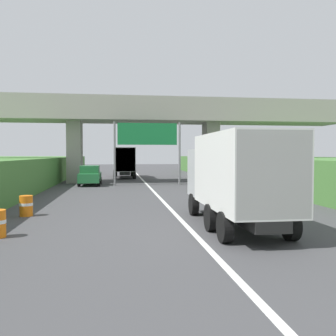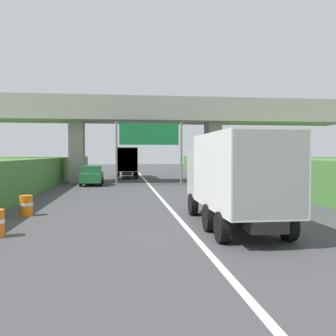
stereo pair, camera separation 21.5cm
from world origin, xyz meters
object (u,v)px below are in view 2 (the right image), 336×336
object	(u,v)px
truck_silver	(234,175)
car_green	(92,175)
construction_barrel_3	(26,205)
truck_red	(127,161)
overhead_highway_sign	(149,138)

from	to	relation	value
truck_silver	car_green	world-z (taller)	truck_silver
truck_silver	construction_barrel_3	size ratio (longest dim) A/B	8.11
truck_red	construction_barrel_3	distance (m)	25.94
truck_red	overhead_highway_sign	bearing A→B (deg)	-79.76
car_green	construction_barrel_3	bearing A→B (deg)	-95.73
truck_red	car_green	size ratio (longest dim) A/B	1.78
truck_silver	truck_red	xyz separation A→B (m)	(-3.60, 29.02, 0.00)
overhead_highway_sign	truck_silver	size ratio (longest dim) A/B	0.81
overhead_highway_sign	truck_red	world-z (taller)	overhead_highway_sign
overhead_highway_sign	truck_red	size ratio (longest dim) A/B	0.81
truck_red	truck_silver	bearing A→B (deg)	-82.93
truck_silver	car_green	bearing A→B (deg)	109.31
car_green	truck_silver	bearing A→B (deg)	-70.69
truck_red	construction_barrel_3	bearing A→B (deg)	-100.47
car_green	construction_barrel_3	world-z (taller)	car_green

